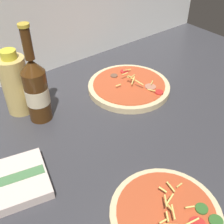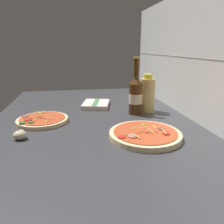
{
  "view_description": "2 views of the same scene",
  "coord_description": "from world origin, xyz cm",
  "px_view_note": "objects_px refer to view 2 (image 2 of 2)",
  "views": [
    {
      "loc": [
        -33.48,
        -40.02,
        54.03
      ],
      "look_at": [
        0.97,
        4.2,
        9.78
      ],
      "focal_mm": 45.0,
      "sensor_mm": 36.0,
      "label": 1
    },
    {
      "loc": [
        90.25,
        -7.48,
        34.62
      ],
      "look_at": [
        1.21,
        8.22,
        7.65
      ],
      "focal_mm": 35.0,
      "sensor_mm": 36.0,
      "label": 2
    }
  ],
  "objects_px": {
    "pizza_far": "(145,134)",
    "beer_bottle": "(136,95)",
    "mushroom_left": "(20,135)",
    "oil_bottle": "(147,95)",
    "dish_towel": "(96,104)",
    "pizza_near": "(42,120)"
  },
  "relations": [
    {
      "from": "pizza_near",
      "to": "oil_bottle",
      "type": "relative_size",
      "value": 1.17
    },
    {
      "from": "pizza_far",
      "to": "mushroom_left",
      "type": "xyz_separation_m",
      "value": [
        -0.06,
        -0.45,
        0.01
      ]
    },
    {
      "from": "oil_bottle",
      "to": "pizza_far",
      "type": "bearing_deg",
      "value": -19.59
    },
    {
      "from": "mushroom_left",
      "to": "dish_towel",
      "type": "height_order",
      "value": "mushroom_left"
    },
    {
      "from": "mushroom_left",
      "to": "dish_towel",
      "type": "distance_m",
      "value": 0.52
    },
    {
      "from": "pizza_near",
      "to": "pizza_far",
      "type": "bearing_deg",
      "value": 58.49
    },
    {
      "from": "pizza_far",
      "to": "dish_towel",
      "type": "distance_m",
      "value": 0.48
    },
    {
      "from": "oil_bottle",
      "to": "dish_towel",
      "type": "distance_m",
      "value": 0.3
    },
    {
      "from": "beer_bottle",
      "to": "oil_bottle",
      "type": "xyz_separation_m",
      "value": [
        -0.03,
        0.07,
        -0.01
      ]
    },
    {
      "from": "mushroom_left",
      "to": "dish_towel",
      "type": "relative_size",
      "value": 0.25
    },
    {
      "from": "oil_bottle",
      "to": "dish_towel",
      "type": "height_order",
      "value": "oil_bottle"
    },
    {
      "from": "pizza_far",
      "to": "beer_bottle",
      "type": "xyz_separation_m",
      "value": [
        -0.29,
        0.04,
        0.09
      ]
    },
    {
      "from": "pizza_near",
      "to": "mushroom_left",
      "type": "relative_size",
      "value": 4.5
    },
    {
      "from": "dish_towel",
      "to": "mushroom_left",
      "type": "bearing_deg",
      "value": -38.12
    },
    {
      "from": "pizza_far",
      "to": "beer_bottle",
      "type": "height_order",
      "value": "beer_bottle"
    },
    {
      "from": "beer_bottle",
      "to": "oil_bottle",
      "type": "distance_m",
      "value": 0.08
    },
    {
      "from": "pizza_near",
      "to": "oil_bottle",
      "type": "bearing_deg",
      "value": 98.89
    },
    {
      "from": "mushroom_left",
      "to": "pizza_near",
      "type": "bearing_deg",
      "value": 163.34
    },
    {
      "from": "pizza_far",
      "to": "dish_towel",
      "type": "bearing_deg",
      "value": -163.95
    },
    {
      "from": "beer_bottle",
      "to": "mushroom_left",
      "type": "distance_m",
      "value": 0.55
    },
    {
      "from": "pizza_near",
      "to": "beer_bottle",
      "type": "bearing_deg",
      "value": 96.54
    },
    {
      "from": "oil_bottle",
      "to": "dish_towel",
      "type": "bearing_deg",
      "value": -119.67
    }
  ]
}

